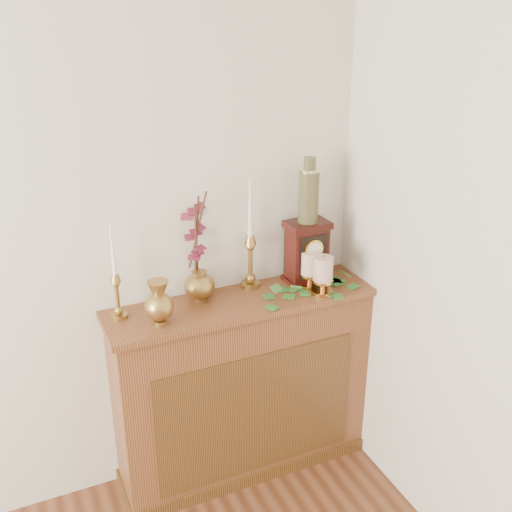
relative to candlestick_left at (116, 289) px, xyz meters
name	(u,v)px	position (x,y,z in m)	size (l,w,h in m)	color
console_shelf	(244,391)	(0.54, -0.05, -0.63)	(1.24, 0.34, 0.93)	brown
candlestick_left	(116,289)	(0.00, 0.00, 0.00)	(0.07, 0.07, 0.41)	tan
candlestick_center	(250,253)	(0.62, 0.05, 0.03)	(0.09, 0.09, 0.52)	tan
bud_vase	(159,303)	(0.14, -0.12, -0.04)	(0.12, 0.12, 0.20)	tan
ginger_jar	(196,249)	(0.37, 0.06, 0.09)	(0.21, 0.22, 0.51)	tan
pillar_candle_left	(310,267)	(0.87, -0.06, -0.04)	(0.10, 0.10, 0.19)	gold
pillar_candle_right	(323,273)	(0.89, -0.15, -0.04)	(0.10, 0.10, 0.19)	gold
ivy_garland	(310,290)	(0.84, -0.12, -0.12)	(0.48, 0.22, 0.09)	#2D722B
mantel_clock	(307,252)	(0.89, 0.00, 0.01)	(0.20, 0.14, 0.30)	#380E0B
ceramic_vase	(309,194)	(0.89, 0.01, 0.29)	(0.09, 0.09, 0.30)	#183125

